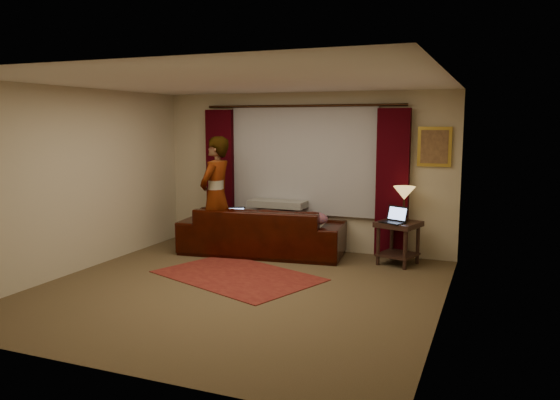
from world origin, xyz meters
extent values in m
cube|color=brown|center=(0.00, 0.00, -0.01)|extent=(5.00, 5.00, 0.01)
cube|color=silver|center=(0.00, 0.00, 2.60)|extent=(5.00, 5.00, 0.02)
cube|color=beige|center=(0.00, 2.50, 1.30)|extent=(5.00, 0.02, 2.60)
cube|color=beige|center=(0.00, -2.50, 1.30)|extent=(5.00, 0.02, 2.60)
cube|color=beige|center=(-2.50, 0.00, 1.30)|extent=(0.02, 5.00, 2.60)
cube|color=beige|center=(2.50, 0.00, 1.30)|extent=(0.02, 5.00, 2.60)
cube|color=#9F9FA7|center=(0.00, 2.44, 1.50)|extent=(2.50, 0.05, 1.80)
cube|color=black|center=(-1.50, 2.39, 1.18)|extent=(0.50, 0.14, 2.30)
cube|color=black|center=(1.50, 2.39, 1.18)|extent=(0.50, 0.14, 2.30)
cylinder|color=black|center=(0.00, 2.39, 2.38)|extent=(0.04, 0.04, 3.40)
cube|color=#B79434|center=(2.10, 2.47, 1.75)|extent=(0.50, 0.04, 0.60)
imported|color=black|center=(-0.48, 1.89, 0.53)|extent=(2.73, 1.43, 1.06)
cube|color=gray|center=(-0.35, 2.21, 1.06)|extent=(0.95, 0.38, 0.11)
ellipsoid|color=#7D4859|center=(0.38, 1.83, 0.63)|extent=(0.59, 0.51, 0.21)
cube|color=maroon|center=(-0.27, 0.55, 0.01)|extent=(2.53, 2.11, 0.01)
cube|color=black|center=(1.68, 2.02, 0.32)|extent=(0.70, 0.70, 0.65)
imported|color=gray|center=(-1.18, 1.62, 0.95)|extent=(0.59, 0.59, 1.90)
camera|label=1|loc=(3.02, -6.04, 2.11)|focal=35.00mm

